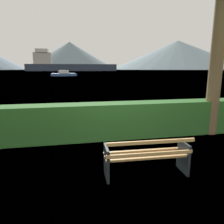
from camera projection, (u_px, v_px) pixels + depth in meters
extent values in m
plane|color=#4C6B33|center=(145.00, 174.00, 4.43)|extent=(1400.00, 1400.00, 0.00)
plane|color=#6B8EA3|center=(71.00, 70.00, 299.45)|extent=(620.00, 620.00, 0.00)
cube|color=tan|center=(149.00, 158.00, 4.15)|extent=(1.77, 0.13, 0.04)
cube|color=tan|center=(146.00, 154.00, 4.34)|extent=(1.77, 0.13, 0.04)
cube|color=tan|center=(143.00, 151.00, 4.53)|extent=(1.77, 0.13, 0.04)
cube|color=tan|center=(150.00, 154.00, 4.06)|extent=(1.77, 0.10, 0.06)
cube|color=tan|center=(152.00, 142.00, 3.96)|extent=(1.77, 0.10, 0.06)
cube|color=#1E2328|center=(106.00, 163.00, 4.21)|extent=(0.07, 0.51, 0.68)
cube|color=#1E2328|center=(183.00, 157.00, 4.48)|extent=(0.07, 0.51, 0.68)
cube|color=#285B23|center=(119.00, 120.00, 6.74)|extent=(13.66, 0.76, 1.14)
cylinder|color=brown|center=(217.00, 61.00, 6.75)|extent=(0.43, 0.43, 4.95)
cube|color=#2D384C|center=(72.00, 68.00, 213.60)|extent=(90.96, 14.02, 6.89)
cube|color=beige|center=(43.00, 58.00, 206.06)|extent=(16.42, 12.31, 11.02)
cube|color=silver|center=(42.00, 51.00, 204.57)|extent=(11.52, 13.65, 3.44)
cube|color=#335693|center=(64.00, 75.00, 63.74)|extent=(7.92, 4.85, 0.86)
cube|color=silver|center=(64.00, 72.00, 63.55)|extent=(3.13, 2.65, 0.95)
cone|color=slate|center=(70.00, 56.00, 577.40)|extent=(258.53, 258.53, 75.47)
cone|color=slate|center=(177.00, 55.00, 625.30)|extent=(403.34, 403.34, 85.41)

